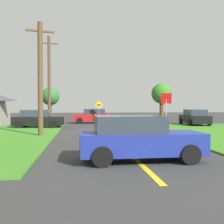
{
  "coord_description": "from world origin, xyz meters",
  "views": [
    {
      "loc": [
        -2.05,
        -21.42,
        1.97
      ],
      "look_at": [
        0.79,
        2.29,
        1.44
      ],
      "focal_mm": 43.59,
      "sensor_mm": 36.0,
      "label": 1
    }
  ],
  "objects_px": {
    "car_behind_on_main_road": "(138,139)",
    "oak_tree_left": "(50,97)",
    "car_approaching_junction": "(93,116)",
    "car_on_crossroad": "(195,117)",
    "pine_tree_center": "(162,94)",
    "utility_pole_mid": "(49,80)",
    "utility_pole_near": "(40,78)",
    "stop_sign": "(166,104)",
    "direction_sign": "(99,110)",
    "parked_car_near_building": "(38,119)"
  },
  "relations": [
    {
      "from": "car_approaching_junction",
      "to": "car_on_crossroad",
      "type": "distance_m",
      "value": 11.2
    },
    {
      "from": "car_on_crossroad",
      "to": "utility_pole_mid",
      "type": "distance_m",
      "value": 15.38
    },
    {
      "from": "parked_car_near_building",
      "to": "utility_pole_near",
      "type": "xyz_separation_m",
      "value": [
        1.21,
        -6.93,
        2.97
      ]
    },
    {
      "from": "car_behind_on_main_road",
      "to": "pine_tree_center",
      "type": "distance_m",
      "value": 23.9
    },
    {
      "from": "car_behind_on_main_road",
      "to": "oak_tree_left",
      "type": "relative_size",
      "value": 0.92
    },
    {
      "from": "utility_pole_near",
      "to": "oak_tree_left",
      "type": "relative_size",
      "value": 1.54
    },
    {
      "from": "car_approaching_junction",
      "to": "pine_tree_center",
      "type": "relative_size",
      "value": 0.92
    },
    {
      "from": "utility_pole_mid",
      "to": "oak_tree_left",
      "type": "bearing_deg",
      "value": 95.51
    },
    {
      "from": "utility_pole_near",
      "to": "pine_tree_center",
      "type": "xyz_separation_m",
      "value": [
        12.37,
        14.06,
        -0.37
      ]
    },
    {
      "from": "utility_pole_mid",
      "to": "oak_tree_left",
      "type": "distance_m",
      "value": 12.69
    },
    {
      "from": "car_approaching_junction",
      "to": "utility_pole_near",
      "type": "relative_size",
      "value": 0.59
    },
    {
      "from": "parked_car_near_building",
      "to": "oak_tree_left",
      "type": "relative_size",
      "value": 0.93
    },
    {
      "from": "utility_pole_mid",
      "to": "utility_pole_near",
      "type": "bearing_deg",
      "value": -86.76
    },
    {
      "from": "stop_sign",
      "to": "car_approaching_junction",
      "type": "xyz_separation_m",
      "value": [
        -5.13,
        10.87,
        -1.3
      ]
    },
    {
      "from": "car_on_crossroad",
      "to": "utility_pole_near",
      "type": "xyz_separation_m",
      "value": [
        -14.06,
        -8.37,
        2.97
      ]
    },
    {
      "from": "utility_pole_mid",
      "to": "car_on_crossroad",
      "type": "bearing_deg",
      "value": -9.62
    },
    {
      "from": "oak_tree_left",
      "to": "pine_tree_center",
      "type": "xyz_separation_m",
      "value": [
        14.2,
        -9.36,
        0.04
      ]
    },
    {
      "from": "car_behind_on_main_road",
      "to": "pine_tree_center",
      "type": "bearing_deg",
      "value": 69.83
    },
    {
      "from": "oak_tree_left",
      "to": "car_behind_on_main_road",
      "type": "bearing_deg",
      "value": -78.63
    },
    {
      "from": "stop_sign",
      "to": "car_approaching_junction",
      "type": "height_order",
      "value": "stop_sign"
    },
    {
      "from": "utility_pole_near",
      "to": "pine_tree_center",
      "type": "distance_m",
      "value": 18.73
    },
    {
      "from": "direction_sign",
      "to": "car_on_crossroad",
      "type": "bearing_deg",
      "value": -19.03
    },
    {
      "from": "stop_sign",
      "to": "car_on_crossroad",
      "type": "xyz_separation_m",
      "value": [
        4.9,
        5.89,
        -1.3
      ]
    },
    {
      "from": "car_on_crossroad",
      "to": "stop_sign",
      "type": "bearing_deg",
      "value": 144.14
    },
    {
      "from": "pine_tree_center",
      "to": "car_on_crossroad",
      "type": "bearing_deg",
      "value": -73.46
    },
    {
      "from": "utility_pole_mid",
      "to": "pine_tree_center",
      "type": "xyz_separation_m",
      "value": [
        12.99,
        3.2,
        -1.29
      ]
    },
    {
      "from": "oak_tree_left",
      "to": "direction_sign",
      "type": "bearing_deg",
      "value": -61.42
    },
    {
      "from": "car_on_crossroad",
      "to": "utility_pole_near",
      "type": "relative_size",
      "value": 0.61
    },
    {
      "from": "stop_sign",
      "to": "pine_tree_center",
      "type": "relative_size",
      "value": 0.63
    },
    {
      "from": "utility_pole_mid",
      "to": "oak_tree_left",
      "type": "xyz_separation_m",
      "value": [
        -1.21,
        12.56,
        -1.32
      ]
    },
    {
      "from": "car_on_crossroad",
      "to": "car_behind_on_main_road",
      "type": "bearing_deg",
      "value": 154.35
    },
    {
      "from": "pine_tree_center",
      "to": "utility_pole_near",
      "type": "bearing_deg",
      "value": -131.34
    },
    {
      "from": "car_approaching_junction",
      "to": "utility_pole_mid",
      "type": "relative_size",
      "value": 0.48
    },
    {
      "from": "parked_car_near_building",
      "to": "pine_tree_center",
      "type": "bearing_deg",
      "value": 31.57
    },
    {
      "from": "car_on_crossroad",
      "to": "pine_tree_center",
      "type": "height_order",
      "value": "pine_tree_center"
    },
    {
      "from": "car_behind_on_main_road",
      "to": "direction_sign",
      "type": "bearing_deg",
      "value": 88.93
    },
    {
      "from": "parked_car_near_building",
      "to": "car_approaching_junction",
      "type": "xyz_separation_m",
      "value": [
        5.25,
        6.42,
        0.0
      ]
    },
    {
      "from": "utility_pole_near",
      "to": "pine_tree_center",
      "type": "height_order",
      "value": "utility_pole_near"
    },
    {
      "from": "car_approaching_junction",
      "to": "car_on_crossroad",
      "type": "xyz_separation_m",
      "value": [
        10.03,
        -4.98,
        0.0
      ]
    },
    {
      "from": "oak_tree_left",
      "to": "utility_pole_mid",
      "type": "bearing_deg",
      "value": -84.49
    },
    {
      "from": "utility_pole_near",
      "to": "oak_tree_left",
      "type": "bearing_deg",
      "value": 94.46
    },
    {
      "from": "utility_pole_near",
      "to": "direction_sign",
      "type": "distance_m",
      "value": 12.7
    },
    {
      "from": "stop_sign",
      "to": "direction_sign",
      "type": "bearing_deg",
      "value": -50.89
    },
    {
      "from": "car_behind_on_main_road",
      "to": "car_on_crossroad",
      "type": "distance_m",
      "value": 19.25
    },
    {
      "from": "car_approaching_junction",
      "to": "pine_tree_center",
      "type": "bearing_deg",
      "value": -174.98
    },
    {
      "from": "parked_car_near_building",
      "to": "car_approaching_junction",
      "type": "height_order",
      "value": "same"
    },
    {
      "from": "stop_sign",
      "to": "direction_sign",
      "type": "xyz_separation_m",
      "value": [
        -4.56,
        9.15,
        -0.53
      ]
    },
    {
      "from": "oak_tree_left",
      "to": "car_approaching_junction",
      "type": "bearing_deg",
      "value": -59.8
    },
    {
      "from": "car_approaching_junction",
      "to": "oak_tree_left",
      "type": "bearing_deg",
      "value": -59.65
    },
    {
      "from": "stop_sign",
      "to": "oak_tree_left",
      "type": "height_order",
      "value": "oak_tree_left"
    }
  ]
}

